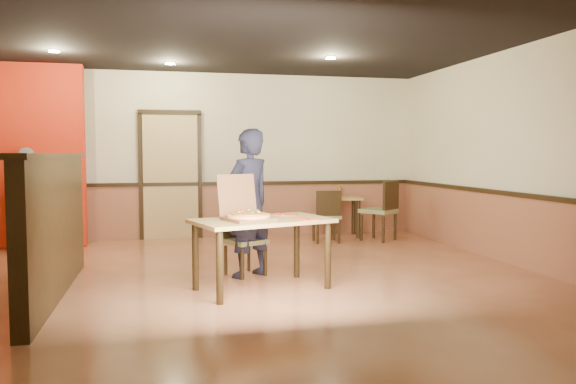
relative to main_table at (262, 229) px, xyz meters
name	(u,v)px	position (x,y,z in m)	size (l,w,h in m)	color
floor	(249,282)	(-0.08, 0.38, -0.64)	(7.00, 7.00, 0.00)	#C7764D
ceiling	(248,29)	(-0.08, 0.38, 2.16)	(7.00, 7.00, 0.00)	black
wall_back	(218,156)	(-0.08, 3.88, 0.76)	(7.00, 7.00, 0.00)	beige
wall_right	(527,157)	(3.42, 0.38, 0.76)	(7.00, 7.00, 0.00)	beige
wainscot_back	(219,211)	(-0.08, 3.85, -0.19)	(7.00, 0.04, 0.90)	#93573B
chair_rail_back	(218,184)	(-0.08, 3.83, 0.28)	(7.00, 0.06, 0.06)	black
wainscot_right	(523,232)	(3.39, 0.38, -0.19)	(0.04, 7.00, 0.90)	#93573B
chair_rail_right	(523,195)	(3.37, 0.38, 0.28)	(0.06, 7.00, 0.06)	black
back_door	(171,176)	(-0.88, 3.84, 0.41)	(0.90, 0.06, 2.10)	tan
booth_partition	(55,224)	(-2.08, 0.18, 0.09)	(0.20, 3.10, 1.44)	black
red_accent_panel	(29,156)	(-2.98, 3.38, 0.76)	(1.60, 0.20, 2.78)	#B7220D
spot_a	(54,51)	(-2.38, 2.18, 2.14)	(0.14, 0.14, 0.02)	beige
spot_b	(170,63)	(-0.88, 2.88, 2.14)	(0.14, 0.14, 0.02)	beige
spot_c	(331,58)	(1.32, 1.88, 2.14)	(0.14, 0.14, 0.02)	beige
main_table	(262,229)	(0.00, 0.00, 0.00)	(1.58, 1.19, 0.75)	#AD8949
diner_chair	(242,237)	(-0.10, 0.77, -0.19)	(0.55, 0.55, 0.82)	olive
side_chair_left	(327,214)	(1.56, 2.82, -0.18)	(0.45, 0.45, 0.85)	olive
side_chair_right	(382,208)	(2.51, 2.82, -0.10)	(0.69, 0.69, 1.00)	olive
side_table	(342,207)	(2.01, 3.43, -0.12)	(0.74, 0.74, 0.69)	#AD8949
diner	(248,203)	(-0.05, 0.64, 0.22)	(0.63, 0.41, 1.72)	black
passerby	(28,200)	(-2.93, 2.97, 0.12)	(0.89, 0.37, 1.53)	#9A99A1
pizza_box	(246,214)	(-0.17, -0.06, 0.17)	(0.59, 0.64, 0.47)	brown
pizza	(249,216)	(-0.16, -0.10, 0.16)	(0.45, 0.45, 0.03)	#F5A059
napkin_near	(307,219)	(0.45, -0.15, 0.11)	(0.23, 0.23, 0.01)	#EC4710
napkin_far	(286,214)	(0.33, 0.34, 0.11)	(0.31, 0.31, 0.01)	#EC4710
condiment	(340,192)	(2.01, 3.55, 0.13)	(0.07, 0.07, 0.16)	brown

